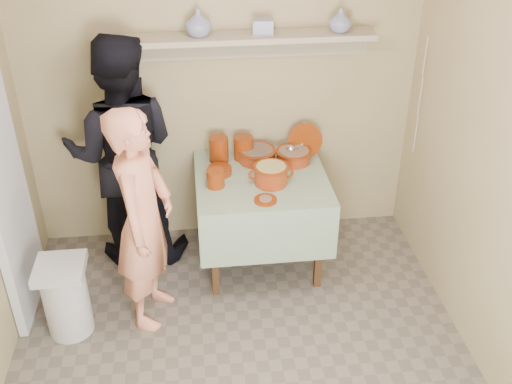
{
  "coord_description": "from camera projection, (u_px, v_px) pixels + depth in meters",
  "views": [
    {
      "loc": [
        -0.23,
        -2.53,
        2.97
      ],
      "look_at": [
        0.15,
        0.75,
        0.95
      ],
      "focal_mm": 42.0,
      "sensor_mm": 36.0,
      "label": 1
    }
  ],
  "objects": [
    {
      "name": "tile_panel",
      "position": [
        5.0,
        184.0,
        3.85
      ],
      "size": [
        0.06,
        0.7,
        2.0
      ],
      "primitive_type": "cube",
      "color": "silver",
      "rests_on": "ground"
    },
    {
      "name": "plate_stack_a",
      "position": [
        219.0,
        150.0,
        4.57
      ],
      "size": [
        0.15,
        0.15,
        0.2
      ],
      "primitive_type": "cylinder",
      "color": "#6B2409",
      "rests_on": "serving_table"
    },
    {
      "name": "plate_stack_b",
      "position": [
        244.0,
        148.0,
        4.61
      ],
      "size": [
        0.15,
        0.15,
        0.18
      ],
      "primitive_type": "cylinder",
      "color": "#6B2409",
      "rests_on": "serving_table"
    },
    {
      "name": "bowl_stack",
      "position": [
        215.0,
        178.0,
        4.27
      ],
      "size": [
        0.13,
        0.13,
        0.13
      ],
      "primitive_type": "cylinder",
      "color": "#6B2409",
      "rests_on": "serving_table"
    },
    {
      "name": "empty_bowl",
      "position": [
        220.0,
        171.0,
        4.44
      ],
      "size": [
        0.18,
        0.18,
        0.05
      ],
      "primitive_type": "cylinder",
      "color": "#6B2409",
      "rests_on": "serving_table"
    },
    {
      "name": "propped_lid",
      "position": [
        305.0,
        141.0,
        4.65
      ],
      "size": [
        0.27,
        0.1,
        0.27
      ],
      "primitive_type": "cylinder",
      "rotation": [
        1.29,
        0.0,
        0.02
      ],
      "color": "#6B2409",
      "rests_on": "serving_table"
    },
    {
      "name": "vase_right",
      "position": [
        340.0,
        20.0,
        4.21
      ],
      "size": [
        0.17,
        0.17,
        0.17
      ],
      "primitive_type": "imported",
      "rotation": [
        0.0,
        0.0,
        -0.05
      ],
      "color": "navy",
      "rests_on": "wall_shelf"
    },
    {
      "name": "vase_left",
      "position": [
        198.0,
        22.0,
        4.13
      ],
      "size": [
        0.26,
        0.26,
        0.19
      ],
      "primitive_type": "imported",
      "rotation": [
        0.0,
        0.0,
        0.79
      ],
      "color": "navy",
      "rests_on": "wall_shelf"
    },
    {
      "name": "ceramic_box",
      "position": [
        263.0,
        27.0,
        4.19
      ],
      "size": [
        0.15,
        0.12,
        0.1
      ],
      "primitive_type": "cube",
      "rotation": [
        0.0,
        0.0,
        -0.11
      ],
      "color": "navy",
      "rests_on": "wall_shelf"
    },
    {
      "name": "person_cook",
      "position": [
        144.0,
        220.0,
        3.88
      ],
      "size": [
        0.51,
        0.65,
        1.58
      ],
      "primitive_type": "imported",
      "rotation": [
        0.0,
        0.0,
        1.31
      ],
      "color": "#F08D67",
      "rests_on": "ground"
    },
    {
      "name": "person_helper",
      "position": [
        123.0,
        153.0,
        4.43
      ],
      "size": [
        0.91,
        0.72,
        1.8
      ],
      "primitive_type": "imported",
      "rotation": [
        0.0,
        0.0,
        -3.19
      ],
      "color": "black",
      "rests_on": "ground"
    },
    {
      "name": "room_shell",
      "position": [
        243.0,
        157.0,
        2.87
      ],
      "size": [
        3.04,
        3.54,
        2.62
      ],
      "color": "tan",
      "rests_on": "ground"
    },
    {
      "name": "serving_table",
      "position": [
        261.0,
        190.0,
        4.49
      ],
      "size": [
        0.97,
        0.97,
        0.76
      ],
      "color": "#4C2D16",
      "rests_on": "ground"
    },
    {
      "name": "cazuela_meat_a",
      "position": [
        257.0,
        154.0,
        4.6
      ],
      "size": [
        0.3,
        0.3,
        0.1
      ],
      "color": "maroon",
      "rests_on": "serving_table"
    },
    {
      "name": "cazuela_meat_b",
      "position": [
        294.0,
        155.0,
        4.58
      ],
      "size": [
        0.28,
        0.28,
        0.1
      ],
      "color": "maroon",
      "rests_on": "serving_table"
    },
    {
      "name": "ladle",
      "position": [
        291.0,
        149.0,
        4.56
      ],
      "size": [
        0.08,
        0.26,
        0.19
      ],
      "color": "silver",
      "rests_on": "cazuela_meat_b"
    },
    {
      "name": "cazuela_rice",
      "position": [
        271.0,
        173.0,
        4.29
      ],
      "size": [
        0.33,
        0.25,
        0.14
      ],
      "color": "maroon",
      "rests_on": "serving_table"
    },
    {
      "name": "front_plate",
      "position": [
        265.0,
        200.0,
        4.12
      ],
      "size": [
        0.16,
        0.16,
        0.03
      ],
      "color": "#6B2409",
      "rests_on": "serving_table"
    },
    {
      "name": "wall_shelf",
      "position": [
        248.0,
        40.0,
        4.26
      ],
      "size": [
        1.8,
        0.25,
        0.21
      ],
      "color": "tan",
      "rests_on": "room_shell"
    },
    {
      "name": "trash_bin",
      "position": [
        66.0,
        298.0,
        3.99
      ],
      "size": [
        0.32,
        0.32,
        0.56
      ],
      "color": "silver",
      "rests_on": "ground"
    },
    {
      "name": "electrical_cord",
      "position": [
        420.0,
        96.0,
        4.46
      ],
      "size": [
        0.01,
        0.05,
        0.9
      ],
      "color": "silver",
      "rests_on": "wall_shelf"
    }
  ]
}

